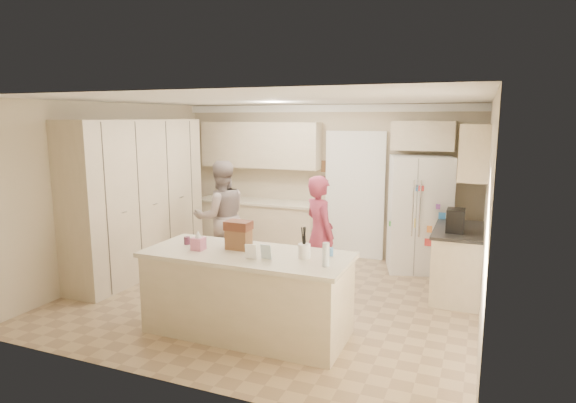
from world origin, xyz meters
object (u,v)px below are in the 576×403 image
at_px(coffee_maker, 455,220).
at_px(dollhouse_body, 239,239).
at_px(island_base, 247,295).
at_px(tissue_box, 198,244).
at_px(teen_boy, 221,217).
at_px(refrigerator, 419,214).
at_px(utensil_crock, 304,251).
at_px(teen_girl, 320,234).

height_order(coffee_maker, dollhouse_body, coffee_maker).
xyz_separation_m(coffee_maker, island_base, (-2.05, -1.90, -0.63)).
height_order(tissue_box, dollhouse_body, dollhouse_body).
bearing_deg(teen_boy, refrigerator, 159.86).
bearing_deg(island_base, coffee_maker, 42.83).
bearing_deg(teen_boy, coffee_maker, 137.96).
xyz_separation_m(refrigerator, utensil_crock, (-0.81, -2.98, 0.10)).
distance_m(utensil_crock, tissue_box, 1.21).
bearing_deg(teen_girl, teen_boy, 35.47).
height_order(refrigerator, teen_boy, refrigerator).
distance_m(utensil_crock, teen_girl, 1.56).
bearing_deg(refrigerator, utensil_crock, -120.51).
height_order(dollhouse_body, teen_girl, teen_girl).
distance_m(coffee_maker, utensil_crock, 2.32).
height_order(refrigerator, teen_girl, refrigerator).
distance_m(refrigerator, tissue_box, 3.72).
bearing_deg(coffee_maker, teen_girl, -168.88).
distance_m(refrigerator, utensil_crock, 3.09).
distance_m(tissue_box, teen_girl, 1.88).
distance_m(coffee_maker, teen_girl, 1.78).
relative_size(teen_boy, teen_girl, 1.08).
xyz_separation_m(dollhouse_body, teen_boy, (-1.20, 1.70, -0.17)).
bearing_deg(teen_boy, dollhouse_body, 81.61).
bearing_deg(coffee_maker, utensil_crock, -127.12).
bearing_deg(island_base, teen_girl, 78.33).
relative_size(island_base, teen_boy, 1.27).
xyz_separation_m(refrigerator, teen_girl, (-1.14, -1.47, -0.09)).
bearing_deg(tissue_box, teen_boy, 112.91).
xyz_separation_m(refrigerator, teen_boy, (-2.82, -1.22, -0.03)).
xyz_separation_m(coffee_maker, dollhouse_body, (-2.20, -1.80, -0.03)).
bearing_deg(coffee_maker, refrigerator, 117.52).
height_order(coffee_maker, teen_boy, teen_boy).
bearing_deg(utensil_crock, refrigerator, 74.76).
bearing_deg(dollhouse_body, teen_girl, 72.08).
bearing_deg(dollhouse_body, coffee_maker, 39.29).
xyz_separation_m(refrigerator, tissue_box, (-2.01, -3.13, 0.10)).
height_order(island_base, dollhouse_body, dollhouse_body).
distance_m(utensil_crock, dollhouse_body, 0.80).
height_order(coffee_maker, island_base, coffee_maker).
bearing_deg(tissue_box, island_base, 10.30).
xyz_separation_m(utensil_crock, tissue_box, (-1.20, -0.15, -0.00)).
bearing_deg(utensil_crock, teen_boy, 138.81).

